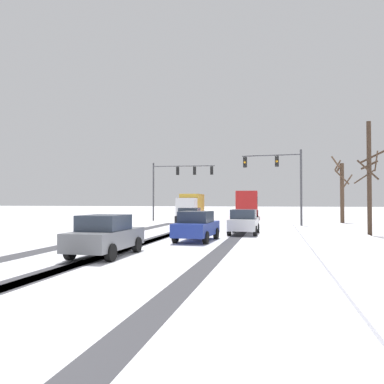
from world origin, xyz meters
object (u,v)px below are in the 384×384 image
car_blue_third (197,226)px  bus_oncoming (248,202)px  bare_tree_sidewalk_far (342,189)px  car_black_lead (190,218)px  traffic_signal_near_right (280,173)px  bare_tree_sidewalk_mid (369,176)px  car_grey_fourth (105,235)px  car_white_second (244,222)px  box_truck_delivery (191,206)px  traffic_signal_far_left (178,177)px

car_blue_third → bus_oncoming: (0.71, 29.51, 1.18)m
car_blue_third → bare_tree_sidewalk_far: size_ratio=0.62×
car_blue_third → car_black_lead: bearing=104.7°
traffic_signal_near_right → bare_tree_sidewalk_mid: size_ratio=0.90×
car_black_lead → car_grey_fourth: bearing=-89.1°
car_white_second → box_truck_delivery: bearing=112.1°
bare_tree_sidewalk_mid → box_truck_delivery: bearing=130.2°
car_blue_third → bus_oncoming: 29.55m
car_black_lead → car_grey_fourth: size_ratio=1.02×
bare_tree_sidewalk_mid → traffic_signal_near_right: bearing=125.9°
car_grey_fourth → bare_tree_sidewalk_mid: 17.26m
car_white_second → bare_tree_sidewalk_far: bearing=60.7°
car_black_lead → car_blue_third: bearing=-75.3°
box_truck_delivery → bare_tree_sidewalk_far: bare_tree_sidewalk_far is taller
traffic_signal_far_left → bus_oncoming: bearing=49.9°
car_blue_third → bare_tree_sidewalk_far: bearing=61.9°
car_blue_third → bare_tree_sidewalk_mid: bearing=28.8°
car_grey_fourth → box_truck_delivery: bearing=96.1°
traffic_signal_far_left → car_white_second: traffic_signal_far_left is taller
traffic_signal_near_right → box_truck_delivery: 15.34m
bare_tree_sidewalk_far → car_blue_third: bearing=-118.1°
traffic_signal_far_left → bus_oncoming: traffic_signal_far_left is taller
bus_oncoming → traffic_signal_near_right: bearing=-76.8°
car_black_lead → bare_tree_sidewalk_mid: 13.70m
car_white_second → car_grey_fourth: same height
car_blue_third → bare_tree_sidewalk_far: 22.82m
traffic_signal_far_left → car_black_lead: 12.32m
car_white_second → bare_tree_sidewalk_far: 17.60m
traffic_signal_near_right → bus_oncoming: (-3.90, 16.65, -2.61)m
car_grey_fourth → bus_oncoming: size_ratio=0.37×
car_black_lead → car_white_second: size_ratio=1.02×
car_grey_fourth → box_truck_delivery: (-3.22, 30.15, 0.82)m
box_truck_delivery → traffic_signal_far_left: bearing=-106.4°
box_truck_delivery → bare_tree_sidewalk_far: bearing=-13.5°
bare_tree_sidewalk_far → traffic_signal_near_right: bearing=-130.4°
bus_oncoming → car_white_second: bearing=-86.6°
car_black_lead → box_truck_delivery: bearing=102.1°
bare_tree_sidewalk_mid → traffic_signal_far_left: bearing=136.6°
box_truck_delivery → car_white_second: bearing=-67.9°
traffic_signal_near_right → bus_oncoming: 17.30m
traffic_signal_far_left → car_blue_third: 22.33m
bus_oncoming → box_truck_delivery: 8.44m
bus_oncoming → bare_tree_sidewalk_mid: (9.26, -24.05, 1.73)m
bare_tree_sidewalk_mid → bus_oncoming: bearing=111.1°
traffic_signal_far_left → bare_tree_sidewalk_mid: (16.43, -15.53, -1.10)m
car_grey_fourth → bare_tree_sidewalk_far: 29.42m
car_grey_fourth → box_truck_delivery: 30.33m
traffic_signal_far_left → box_truck_delivery: traffic_signal_far_left is taller
bus_oncoming → box_truck_delivery: bearing=-138.4°
car_black_lead → car_grey_fourth: 16.23m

